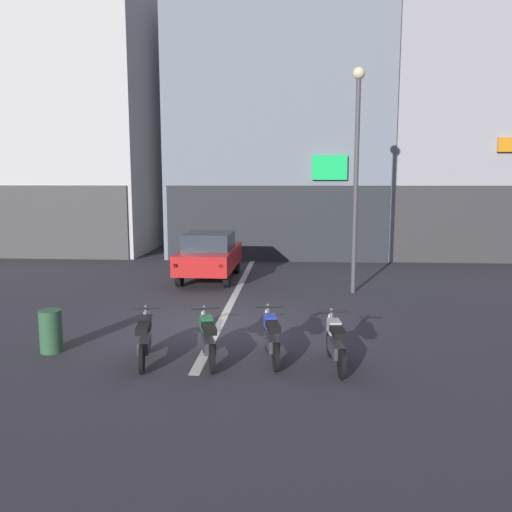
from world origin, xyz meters
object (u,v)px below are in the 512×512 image
at_px(motorcycle_blue_row_centre, 271,337).
at_px(trash_bin, 51,331).
at_px(car_red_crossing_near, 210,254).
at_px(motorcycle_green_row_left_mid, 208,338).
at_px(motorcycle_black_row_leftmost, 145,338).
at_px(motorcycle_silver_row_right_mid, 336,342).
at_px(street_lamp, 357,158).

xyz_separation_m(motorcycle_blue_row_centre, trash_bin, (-4.39, 0.15, -0.03)).
distance_m(motorcycle_blue_row_centre, trash_bin, 4.40).
distance_m(car_red_crossing_near, motorcycle_green_row_left_mid, 8.27).
distance_m(motorcycle_black_row_leftmost, motorcycle_green_row_left_mid, 1.19).
relative_size(car_red_crossing_near, motorcycle_silver_row_right_mid, 2.47).
height_order(car_red_crossing_near, motorcycle_blue_row_centre, car_red_crossing_near).
xyz_separation_m(street_lamp, motorcycle_silver_row_right_mid, (-1.05, -6.42, -3.59)).
distance_m(motorcycle_black_row_leftmost, motorcycle_silver_row_right_mid, 3.56).
xyz_separation_m(motorcycle_black_row_leftmost, trash_bin, (-2.02, 0.43, -0.03)).
xyz_separation_m(car_red_crossing_near, trash_bin, (-1.92, -7.81, -0.46)).
bearing_deg(motorcycle_silver_row_right_mid, trash_bin, 175.73).
bearing_deg(street_lamp, motorcycle_silver_row_right_mid, -99.30).
bearing_deg(motorcycle_black_row_leftmost, car_red_crossing_near, 90.72).
distance_m(motorcycle_black_row_leftmost, motorcycle_blue_row_centre, 2.39).
bearing_deg(street_lamp, motorcycle_green_row_left_mid, -118.33).
height_order(street_lamp, trash_bin, street_lamp).
xyz_separation_m(motorcycle_black_row_leftmost, motorcycle_silver_row_right_mid, (3.56, 0.01, 0.00)).
distance_m(car_red_crossing_near, motorcycle_black_row_leftmost, 8.25).
xyz_separation_m(car_red_crossing_near, motorcycle_green_row_left_mid, (1.29, -8.16, -0.43)).
distance_m(car_red_crossing_near, motorcycle_silver_row_right_mid, 9.02).
distance_m(street_lamp, motorcycle_blue_row_centre, 7.46).
bearing_deg(motorcycle_black_row_leftmost, street_lamp, 54.38).
bearing_deg(car_red_crossing_near, motorcycle_blue_row_centre, -72.74).
bearing_deg(trash_bin, motorcycle_blue_row_centre, -1.92).
height_order(car_red_crossing_near, motorcycle_black_row_leftmost, car_red_crossing_near).
relative_size(car_red_crossing_near, trash_bin, 4.85).
bearing_deg(motorcycle_blue_row_centre, motorcycle_silver_row_right_mid, -12.79).
relative_size(motorcycle_green_row_left_mid, motorcycle_blue_row_centre, 0.98).
bearing_deg(motorcycle_silver_row_right_mid, motorcycle_green_row_left_mid, 178.33).
xyz_separation_m(street_lamp, motorcycle_black_row_leftmost, (-4.61, -6.43, -3.59)).
relative_size(street_lamp, motorcycle_silver_row_right_mid, 3.98).
bearing_deg(motorcycle_black_row_leftmost, motorcycle_blue_row_centre, 6.72).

